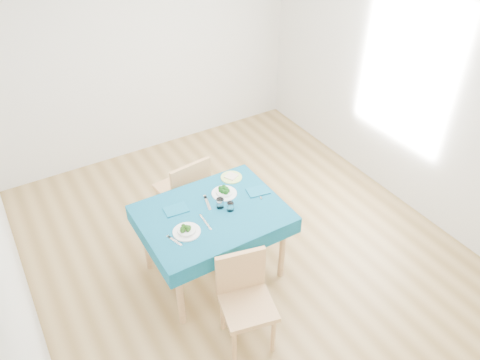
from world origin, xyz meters
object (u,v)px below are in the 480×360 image
chair_far (181,178)px  bowl_near (186,229)px  table (214,243)px  side_plate (231,177)px  bowl_far (224,191)px  chair_near (248,300)px

chair_far → bowl_near: bearing=61.4°
table → bowl_near: size_ratio=5.32×
chair_far → side_plate: bearing=116.7°
chair_far → bowl_far: size_ratio=4.86×
chair_far → bowl_near: 1.06m
table → side_plate: (0.40, 0.35, 0.38)m
side_plate → chair_near: bearing=-114.6°
bowl_near → bowl_far: 0.60m
chair_near → chair_far: 1.67m
chair_near → bowl_near: 0.77m
bowl_near → bowl_far: bearing=28.7°
chair_far → side_plate: size_ratio=5.50×
chair_near → side_plate: chair_near is taller
table → side_plate: size_ratio=6.07×
table → bowl_far: bowl_far is taller
chair_far → bowl_near: (-0.38, -0.96, 0.22)m
bowl_far → table: bearing=-142.3°
chair_far → bowl_far: chair_far is taller
chair_near → bowl_near: chair_near is taller
side_plate → chair_far: bearing=123.6°
chair_far → table: bearing=77.9°
chair_near → bowl_near: (-0.17, 0.69, 0.28)m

